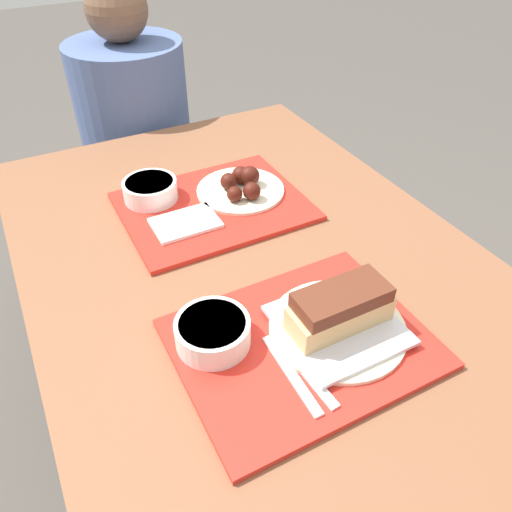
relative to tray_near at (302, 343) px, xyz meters
The scene contains 13 objects.
ground_plane 0.78m from the tray_near, 79.96° to the left, with size 12.00×12.00×0.00m, color #4C4742.
picnic_table 0.24m from the tray_near, 79.96° to the left, with size 0.90×1.41×0.74m.
picnic_bench_far 1.20m from the tray_near, 88.11° to the left, with size 0.85×0.28×0.43m.
tray_near is the anchor object (origin of this frame).
tray_far 0.45m from the tray_near, 84.80° to the left, with size 0.42×0.33×0.01m.
bowl_coleslaw_near 0.15m from the tray_near, 153.10° to the left, with size 0.13×0.13×0.05m.
brisket_sandwich_plate 0.08m from the tray_near, ahead, with size 0.24×0.24×0.09m.
plastic_fork_near 0.07m from the tray_near, 135.10° to the right, with size 0.02×0.17×0.00m.
plastic_knife_near 0.06m from the tray_near, 120.08° to the right, with size 0.03×0.17×0.00m.
bowl_coleslaw_far 0.55m from the tray_near, 98.72° to the left, with size 0.13×0.13×0.05m.
wings_plate_far 0.48m from the tray_near, 75.74° to the left, with size 0.21×0.21×0.06m.
napkin_far 0.41m from the tray_near, 97.06° to the left, with size 0.14×0.10×0.01m.
person_seated_across 1.14m from the tray_near, 87.70° to the left, with size 0.37×0.37×0.69m.
Camera 1 is at (-0.37, -0.67, 1.40)m, focal length 35.00 mm.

